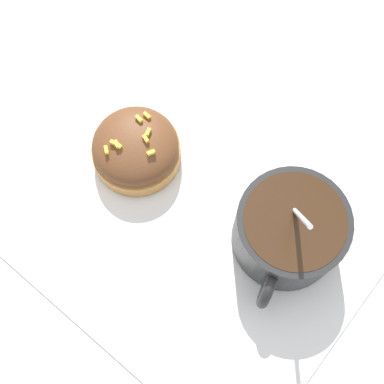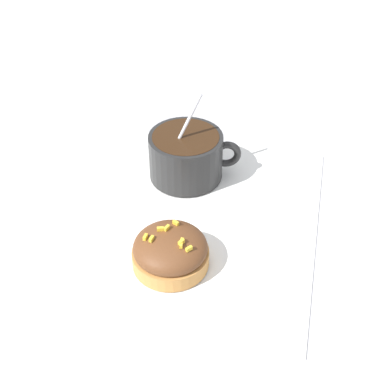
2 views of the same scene
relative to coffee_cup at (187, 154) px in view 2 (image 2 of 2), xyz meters
The scene contains 4 objects.
ground_plane 0.09m from the coffee_cup, behind, with size 3.00×3.00×0.00m, color #B2B2B7.
paper_napkin 0.09m from the coffee_cup, behind, with size 0.36×0.33×0.00m.
coffee_cup is the anchor object (origin of this frame).
frosted_pastry 0.16m from the coffee_cup, behind, with size 0.08×0.08×0.04m.
Camera 2 is at (-0.46, -0.05, 0.42)m, focal length 50.00 mm.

